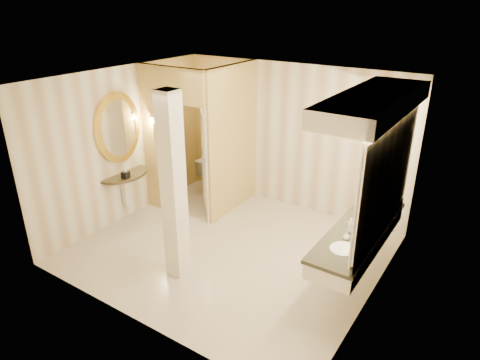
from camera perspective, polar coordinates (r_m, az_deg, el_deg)
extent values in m
plane|color=beige|center=(6.98, -1.34, -9.19)|extent=(4.50, 4.50, 0.00)
plane|color=silver|center=(5.99, -1.58, 13.18)|extent=(4.50, 4.50, 0.00)
cube|color=white|center=(7.99, 6.83, 5.62)|extent=(4.50, 0.02, 2.70)
cube|color=white|center=(5.02, -14.70, -6.09)|extent=(4.50, 0.02, 2.70)
cube|color=white|center=(7.80, -15.18, 4.53)|extent=(0.02, 4.00, 2.70)
cube|color=white|center=(5.50, 18.19, -3.82)|extent=(0.02, 4.00, 2.70)
cube|color=tan|center=(7.76, -1.01, 5.25)|extent=(0.10, 1.50, 2.70)
cube|color=tan|center=(7.89, -10.91, 5.15)|extent=(0.65, 0.10, 2.70)
cube|color=tan|center=(7.16, -7.26, 12.23)|extent=(0.80, 0.10, 0.60)
cube|color=white|center=(7.66, -4.62, 2.57)|extent=(0.58, 0.62, 2.10)
cylinder|color=gold|center=(7.79, -11.38, 6.41)|extent=(0.03, 0.03, 0.30)
cone|color=white|center=(7.73, -11.49, 7.83)|extent=(0.14, 0.14, 0.14)
cube|color=white|center=(6.08, 15.47, -7.41)|extent=(0.60, 2.20, 0.24)
cube|color=black|center=(6.02, 15.59, -6.43)|extent=(0.64, 2.24, 0.05)
cube|color=black|center=(5.93, 18.22, -6.50)|extent=(0.03, 2.20, 0.10)
ellipsoid|color=white|center=(5.54, 13.52, -9.23)|extent=(0.40, 0.44, 0.15)
cylinder|color=gold|center=(5.42, 15.64, -8.62)|extent=(0.03, 0.03, 0.22)
ellipsoid|color=white|center=(6.54, 17.28, -4.35)|extent=(0.40, 0.44, 0.15)
cylinder|color=gold|center=(6.45, 19.11, -3.74)|extent=(0.03, 0.03, 0.22)
cube|color=white|center=(5.60, 19.16, 0.48)|extent=(0.03, 2.20, 1.40)
cube|color=white|center=(5.41, 17.57, 9.84)|extent=(0.75, 2.40, 0.22)
cylinder|color=black|center=(7.87, -15.42, 0.78)|extent=(0.94, 0.94, 0.05)
cube|color=white|center=(7.96, -15.00, -1.27)|extent=(0.10, 0.10, 0.60)
cylinder|color=yellow|center=(7.58, -16.00, 6.70)|extent=(0.07, 0.94, 0.94)
cylinder|color=white|center=(7.56, -15.80, 6.65)|extent=(0.02, 0.75, 0.75)
cube|color=white|center=(5.86, -8.87, -1.17)|extent=(0.26, 0.26, 2.70)
cube|color=black|center=(7.59, -15.02, 0.67)|extent=(0.13, 0.13, 0.12)
imported|color=white|center=(8.85, -3.34, 0.78)|extent=(0.53, 0.78, 0.74)
imported|color=beige|center=(6.30, 15.76, -4.20)|extent=(0.06, 0.06, 0.12)
imported|color=silver|center=(5.69, 14.01, -7.23)|extent=(0.09, 0.09, 0.11)
imported|color=#C6B28C|center=(5.84, 14.52, -5.86)|extent=(0.09, 0.09, 0.20)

